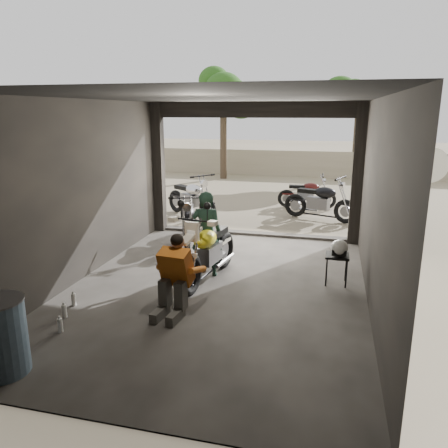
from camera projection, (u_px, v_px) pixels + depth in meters
The scene contains 16 objects.
ground at pixel (216, 289), 7.54m from camera, with size 80.00×80.00×0.00m, color #7A6D56.
garage at pixel (224, 211), 7.73m from camera, with size 7.00×7.13×3.20m.
boundary_wall at pixel (293, 163), 20.54m from camera, with size 18.00×0.30×1.20m, color gray.
tree_left at pixel (223, 87), 18.98m from camera, with size 2.20×2.20×5.60m.
tree_right at pixel (360, 98), 19.14m from camera, with size 2.20×2.20×5.00m.
main_bike at pixel (208, 246), 7.78m from camera, with size 0.80×1.96×1.30m, color beige, non-canonical shape.
left_bike at pixel (188, 218), 10.01m from camera, with size 0.73×1.78×1.21m, color black, non-canonical shape.
outside_bike_a at pixel (191, 195), 12.59m from camera, with size 0.78×1.89×1.28m, color black, non-canonical shape.
outside_bike_b at pixel (307, 191), 13.73m from camera, with size 0.65×1.59×1.07m, color #421110, non-canonical shape.
outside_bike_c at pixel (320, 198), 12.20m from camera, with size 0.77×1.86×1.26m, color black, non-canonical shape.
rider at pixel (206, 234), 7.99m from camera, with size 0.59×0.38×1.61m, color black.
mechanic at pixel (173, 278), 6.44m from camera, with size 0.61×0.82×1.19m, color orange, non-canonical shape.
stool at pixel (337, 259), 7.64m from camera, with size 0.40×0.40×0.56m.
helmet at pixel (339, 248), 7.54m from camera, with size 0.30×0.32×0.29m, color white.
oil_drum at pixel (0, 338), 5.02m from camera, with size 0.59×0.59×0.92m, color #486179.
sign_post at pixel (428, 182), 9.31m from camera, with size 0.75×0.08×2.26m.
Camera 1 is at (1.83, -6.77, 2.99)m, focal length 35.00 mm.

